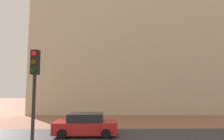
% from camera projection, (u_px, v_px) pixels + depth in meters
% --- Properties ---
extents(landmark_building, '(27.65, 13.87, 37.00)m').
position_uv_depth(landmark_building, '(130.00, 47.00, 32.10)').
color(landmark_building, beige).
rests_on(landmark_building, ground_plane).
extents(car_red, '(4.38, 2.08, 1.55)m').
position_uv_depth(car_red, '(86.00, 125.00, 13.66)').
color(car_red, red).
rests_on(car_red, ground_plane).
extents(traffic_light_pole, '(0.28, 0.34, 4.67)m').
position_uv_depth(traffic_light_pole, '(34.00, 89.00, 6.93)').
color(traffic_light_pole, black).
rests_on(traffic_light_pole, ground_plane).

